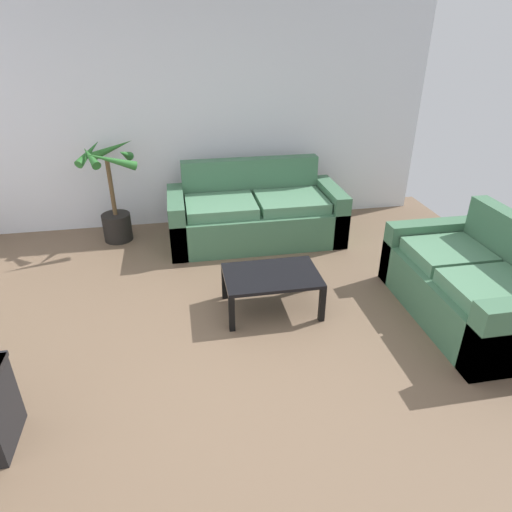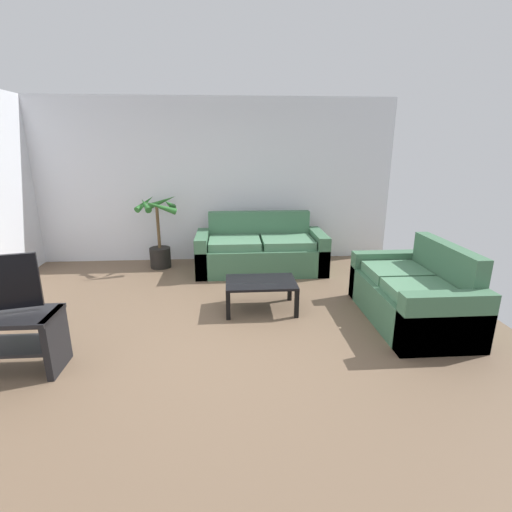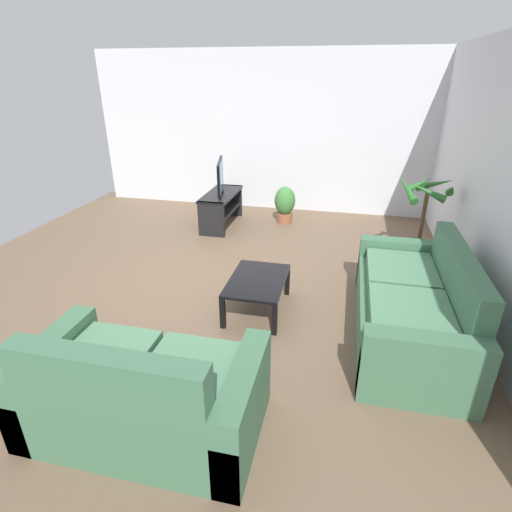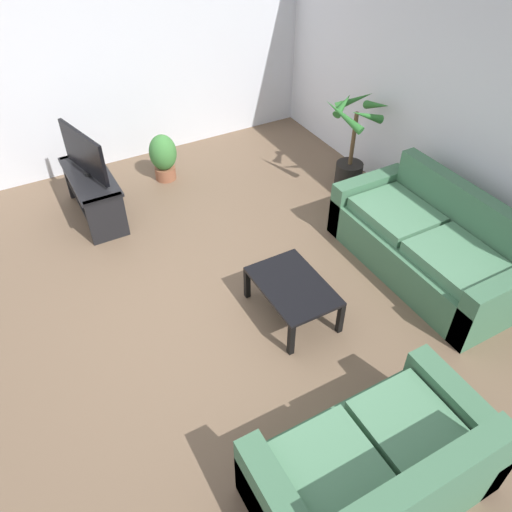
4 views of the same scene
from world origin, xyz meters
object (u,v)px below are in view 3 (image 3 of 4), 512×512
object	(u,v)px
couch_loveseat	(143,394)
coffee_table	(257,283)
tv_stand	(221,204)
couch_main	(412,308)
potted_palm	(421,230)
potted_plant_small	(285,204)
tv	(220,176)

from	to	relation	value
couch_loveseat	coffee_table	world-z (taller)	couch_loveseat
couch_loveseat	tv_stand	xyz separation A→B (m)	(-4.14, -0.73, 0.05)
couch_main	tv_stand	size ratio (longest dim) A/B	1.84
potted_palm	potted_plant_small	xyz separation A→B (m)	(-1.30, -1.94, -0.18)
couch_main	potted_palm	xyz separation A→B (m)	(-1.64, 0.26, 0.20)
tv_stand	potted_plant_small	world-z (taller)	potted_plant_small
tv	potted_plant_small	size ratio (longest dim) A/B	1.38
tv_stand	coffee_table	xyz separation A→B (m)	(2.44, 1.16, -0.04)
coffee_table	couch_main	bearing A→B (deg)	85.34
couch_loveseat	tv	size ratio (longest dim) A/B	1.90
coffee_table	potted_plant_small	size ratio (longest dim) A/B	1.39
potted_palm	potted_plant_small	bearing A→B (deg)	-123.79
couch_loveseat	coffee_table	size ratio (longest dim) A/B	1.89
tv	tv_stand	bearing A→B (deg)	-75.85
coffee_table	potted_plant_small	distance (m)	2.82
couch_main	tv	size ratio (longest dim) A/B	2.40
tv_stand	potted_plant_small	bearing A→B (deg)	110.58
tv	couch_loveseat	bearing A→B (deg)	10.02
tv_stand	potted_palm	bearing A→B (deg)	72.47
coffee_table	potted_palm	distance (m)	2.34
couch_loveseat	potted_palm	distance (m)	3.90
tv	potted_plant_small	xyz separation A→B (m)	(-0.37, 0.99, -0.50)
potted_plant_small	couch_loveseat	bearing A→B (deg)	-3.26
tv_stand	tv	world-z (taller)	tv
couch_main	potted_plant_small	bearing A→B (deg)	-150.25
tv	potted_palm	world-z (taller)	potted_palm
potted_palm	coffee_table	bearing A→B (deg)	-49.63
potted_palm	couch_loveseat	bearing A→B (deg)	-34.38
couch_main	couch_loveseat	bearing A→B (deg)	-50.77
couch_main	coffee_table	world-z (taller)	couch_main
tv	coffee_table	bearing A→B (deg)	25.30
potted_palm	tv	bearing A→B (deg)	-107.56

